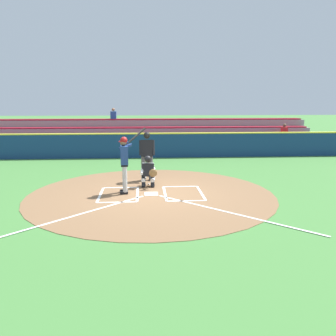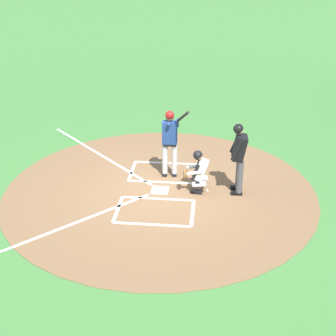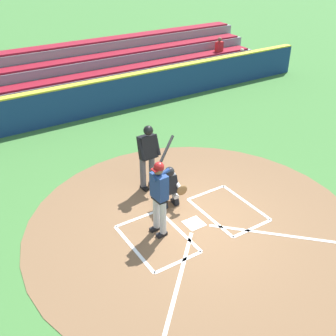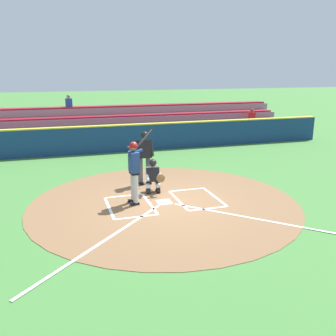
# 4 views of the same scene
# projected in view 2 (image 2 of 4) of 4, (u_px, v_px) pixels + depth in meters

# --- Properties ---
(ground_plane) EXTENTS (120.00, 120.00, 0.00)m
(ground_plane) POSITION_uv_depth(u_px,v_px,m) (160.00, 191.00, 12.64)
(ground_plane) COLOR #427A38
(dirt_circle) EXTENTS (8.00, 8.00, 0.01)m
(dirt_circle) POSITION_uv_depth(u_px,v_px,m) (160.00, 190.00, 12.64)
(dirt_circle) COLOR brown
(dirt_circle) RESTS_ON ground
(home_plate_and_chalk) EXTENTS (7.93, 4.91, 0.01)m
(home_plate_and_chalk) POSITION_uv_depth(u_px,v_px,m) (126.00, 188.00, 12.71)
(home_plate_and_chalk) COLOR white
(home_plate_and_chalk) RESTS_ON dirt_circle
(batter) EXTENTS (0.90, 0.77, 2.13)m
(batter) POSITION_uv_depth(u_px,v_px,m) (170.00, 139.00, 12.91)
(batter) COLOR #BCBCBC
(batter) RESTS_ON ground
(catcher) EXTENTS (0.59, 0.65, 1.13)m
(catcher) POSITION_uv_depth(u_px,v_px,m) (198.00, 171.00, 12.37)
(catcher) COLOR black
(catcher) RESTS_ON ground
(plate_umpire) EXTENTS (0.59, 0.42, 1.86)m
(plate_umpire) POSITION_uv_depth(u_px,v_px,m) (239.00, 154.00, 12.10)
(plate_umpire) COLOR #4C4C51
(plate_umpire) RESTS_ON ground
(baseball) EXTENTS (0.07, 0.07, 0.07)m
(baseball) POSITION_uv_depth(u_px,v_px,m) (207.00, 190.00, 12.58)
(baseball) COLOR white
(baseball) RESTS_ON ground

